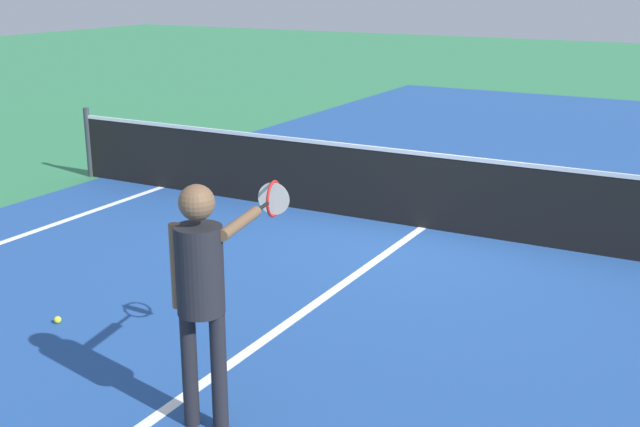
# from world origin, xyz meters

# --- Properties ---
(ground_plane) EXTENTS (60.00, 60.00, 0.00)m
(ground_plane) POSITION_xyz_m (0.00, 0.00, 0.00)
(ground_plane) COLOR #337F51
(court_surface_inbounds) EXTENTS (10.62, 24.40, 0.00)m
(court_surface_inbounds) POSITION_xyz_m (0.00, 0.00, 0.00)
(court_surface_inbounds) COLOR #234C93
(court_surface_inbounds) RESTS_ON ground_plane
(line_center_service) EXTENTS (0.10, 6.40, 0.01)m
(line_center_service) POSITION_xyz_m (0.00, -3.20, 0.00)
(line_center_service) COLOR white
(line_center_service) RESTS_ON ground_plane
(net) EXTENTS (11.10, 0.09, 1.07)m
(net) POSITION_xyz_m (0.00, 0.00, 0.49)
(net) COLOR #33383D
(net) RESTS_ON ground_plane
(player_near) EXTENTS (0.41, 1.25, 1.75)m
(player_near) POSITION_xyz_m (0.39, -4.98, 1.09)
(player_near) COLOR black
(player_near) RESTS_ON ground_plane
(tennis_ball_mid_court) EXTENTS (0.07, 0.07, 0.07)m
(tennis_ball_mid_court) POSITION_xyz_m (-1.83, -4.25, 0.03)
(tennis_ball_mid_court) COLOR #CCE033
(tennis_ball_mid_court) RESTS_ON ground_plane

